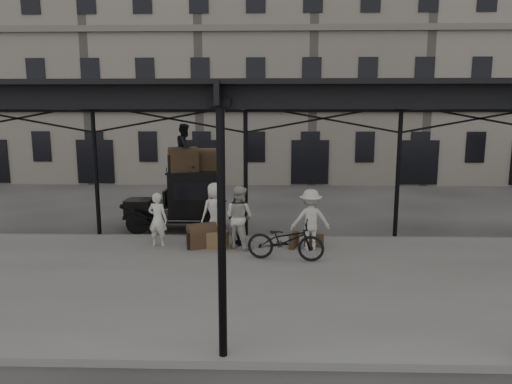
% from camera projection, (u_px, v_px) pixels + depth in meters
% --- Properties ---
extents(ground, '(120.00, 120.00, 0.00)m').
position_uv_depth(ground, '(243.00, 258.00, 13.47)').
color(ground, '#383533').
rests_on(ground, ground).
extents(platform, '(28.00, 8.00, 0.15)m').
position_uv_depth(platform, '(238.00, 279.00, 11.48)').
color(platform, slate).
rests_on(platform, ground).
extents(canopy, '(22.50, 9.00, 4.74)m').
position_uv_depth(canopy, '(238.00, 97.00, 11.00)').
color(canopy, black).
rests_on(canopy, ground).
extents(building_frontage, '(64.00, 8.00, 14.00)m').
position_uv_depth(building_frontage, '(257.00, 71.00, 30.03)').
color(building_frontage, slate).
rests_on(building_frontage, ground).
extents(taxi, '(3.65, 1.55, 2.18)m').
position_uv_depth(taxi, '(188.00, 197.00, 16.55)').
color(taxi, black).
rests_on(taxi, ground).
extents(porter_left, '(0.69, 0.53, 1.68)m').
position_uv_depth(porter_left, '(158.00, 219.00, 14.02)').
color(porter_left, silver).
rests_on(porter_left, platform).
extents(porter_midleft, '(1.18, 1.11, 1.92)m').
position_uv_depth(porter_midleft, '(239.00, 217.00, 13.78)').
color(porter_midleft, beige).
rests_on(porter_midleft, platform).
extents(porter_centre, '(1.10, 1.00, 1.89)m').
position_uv_depth(porter_centre, '(215.00, 212.00, 14.65)').
color(porter_centre, silver).
rests_on(porter_centre, platform).
extents(porter_official, '(0.87, 0.98, 1.59)m').
position_uv_depth(porter_official, '(238.00, 220.00, 14.12)').
color(porter_official, black).
rests_on(porter_official, platform).
extents(porter_right, '(1.24, 0.78, 1.83)m').
position_uv_depth(porter_right, '(310.00, 219.00, 13.67)').
color(porter_right, beige).
rests_on(porter_right, platform).
extents(bicycle, '(2.24, 1.07, 1.13)m').
position_uv_depth(bicycle, '(286.00, 240.00, 12.71)').
color(bicycle, black).
rests_on(bicycle, platform).
extents(porter_roof, '(0.80, 0.94, 1.68)m').
position_uv_depth(porter_roof, '(185.00, 148.00, 16.15)').
color(porter_roof, black).
rests_on(porter_roof, taxi).
extents(steamer_trunk_roof_near, '(1.15, 0.94, 0.73)m').
position_uv_depth(steamer_trunk_roof_near, '(183.00, 161.00, 16.08)').
color(steamer_trunk_roof_near, '#463720').
rests_on(steamer_trunk_roof_near, taxi).
extents(steamer_trunk_roof_far, '(0.95, 0.63, 0.67)m').
position_uv_depth(steamer_trunk_roof_far, '(206.00, 161.00, 16.51)').
color(steamer_trunk_roof_far, '#463720').
rests_on(steamer_trunk_roof_far, taxi).
extents(steamer_trunk_platform, '(1.00, 0.83, 0.63)m').
position_uv_depth(steamer_trunk_platform, '(202.00, 237.00, 13.98)').
color(steamer_trunk_platform, '#463720').
rests_on(steamer_trunk_platform, platform).
extents(wicker_hamper, '(0.66, 0.54, 0.50)m').
position_uv_depth(wicker_hamper, '(218.00, 240.00, 13.94)').
color(wicker_hamper, brown).
rests_on(wicker_hamper, platform).
extents(suitcase_upright, '(0.35, 0.61, 0.45)m').
position_uv_depth(suitcase_upright, '(294.00, 240.00, 13.97)').
color(suitcase_upright, '#463720').
rests_on(suitcase_upright, platform).
extents(suitcase_flat, '(0.62, 0.24, 0.40)m').
position_uv_depth(suitcase_flat, '(314.00, 240.00, 14.03)').
color(suitcase_flat, '#463720').
rests_on(suitcase_flat, platform).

